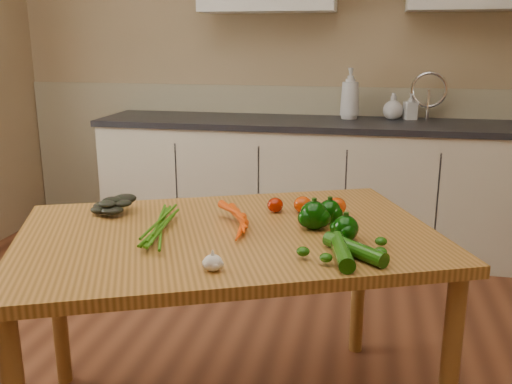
{
  "coord_description": "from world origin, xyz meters",
  "views": [
    {
      "loc": [
        0.61,
        -1.62,
        1.44
      ],
      "look_at": [
        0.19,
        0.47,
        0.86
      ],
      "focal_mm": 40.0,
      "sensor_mm": 36.0,
      "label": 1
    }
  ],
  "objects_px": {
    "zucchini_b": "(342,252)",
    "soap_bottle_c": "(393,106)",
    "carrot_bunch": "(213,220)",
    "leafy_greens": "(121,201)",
    "soap_bottle_a": "(350,93)",
    "pepper_c": "(346,228)",
    "table": "(228,254)",
    "soap_bottle_b": "(410,106)",
    "pepper_b": "(330,211)",
    "tomato_b": "(303,204)",
    "pepper_a": "(314,215)",
    "zucchini_a": "(355,249)",
    "tomato_a": "(275,205)",
    "garlic_bulb": "(213,263)",
    "tomato_c": "(336,206)"
  },
  "relations": [
    {
      "from": "carrot_bunch",
      "to": "leafy_greens",
      "type": "relative_size",
      "value": 1.3
    },
    {
      "from": "pepper_a",
      "to": "pepper_b",
      "type": "bearing_deg",
      "value": 60.63
    },
    {
      "from": "tomato_c",
      "to": "zucchini_b",
      "type": "distance_m",
      "value": 0.46
    },
    {
      "from": "pepper_b",
      "to": "zucchini_b",
      "type": "xyz_separation_m",
      "value": [
        0.06,
        -0.36,
        -0.02
      ]
    },
    {
      "from": "table",
      "to": "pepper_b",
      "type": "distance_m",
      "value": 0.4
    },
    {
      "from": "pepper_a",
      "to": "tomato_c",
      "type": "distance_m",
      "value": 0.2
    },
    {
      "from": "soap_bottle_a",
      "to": "table",
      "type": "bearing_deg",
      "value": 67.41
    },
    {
      "from": "table",
      "to": "carrot_bunch",
      "type": "distance_m",
      "value": 0.14
    },
    {
      "from": "carrot_bunch",
      "to": "pepper_c",
      "type": "height_order",
      "value": "pepper_c"
    },
    {
      "from": "garlic_bulb",
      "to": "zucchini_b",
      "type": "bearing_deg",
      "value": 23.93
    },
    {
      "from": "pepper_a",
      "to": "carrot_bunch",
      "type": "bearing_deg",
      "value": -167.86
    },
    {
      "from": "tomato_b",
      "to": "tomato_c",
      "type": "bearing_deg",
      "value": -2.76
    },
    {
      "from": "zucchini_b",
      "to": "pepper_b",
      "type": "bearing_deg",
      "value": 100.16
    },
    {
      "from": "zucchini_a",
      "to": "pepper_c",
      "type": "bearing_deg",
      "value": 103.97
    },
    {
      "from": "pepper_c",
      "to": "garlic_bulb",
      "type": "bearing_deg",
      "value": -137.66
    },
    {
      "from": "soap_bottle_b",
      "to": "zucchini_b",
      "type": "bearing_deg",
      "value": -115.63
    },
    {
      "from": "pepper_a",
      "to": "soap_bottle_c",
      "type": "bearing_deg",
      "value": 81.0
    },
    {
      "from": "soap_bottle_b",
      "to": "zucchini_a",
      "type": "relative_size",
      "value": 0.72
    },
    {
      "from": "pepper_b",
      "to": "tomato_b",
      "type": "relative_size",
      "value": 1.2
    },
    {
      "from": "soap_bottle_a",
      "to": "pepper_c",
      "type": "bearing_deg",
      "value": 78.52
    },
    {
      "from": "zucchini_b",
      "to": "soap_bottle_c",
      "type": "bearing_deg",
      "value": 84.83
    },
    {
      "from": "tomato_a",
      "to": "tomato_b",
      "type": "relative_size",
      "value": 0.9
    },
    {
      "from": "tomato_a",
      "to": "soap_bottle_b",
      "type": "bearing_deg",
      "value": 72.12
    },
    {
      "from": "carrot_bunch",
      "to": "leafy_greens",
      "type": "bearing_deg",
      "value": 141.49
    },
    {
      "from": "carrot_bunch",
      "to": "garlic_bulb",
      "type": "relative_size",
      "value": 4.69
    },
    {
      "from": "pepper_b",
      "to": "zucchini_b",
      "type": "height_order",
      "value": "pepper_b"
    },
    {
      "from": "tomato_b",
      "to": "pepper_b",
      "type": "bearing_deg",
      "value": -42.24
    },
    {
      "from": "carrot_bunch",
      "to": "garlic_bulb",
      "type": "distance_m",
      "value": 0.37
    },
    {
      "from": "tomato_b",
      "to": "zucchini_b",
      "type": "distance_m",
      "value": 0.5
    },
    {
      "from": "soap_bottle_c",
      "to": "tomato_a",
      "type": "bearing_deg",
      "value": 62.29
    },
    {
      "from": "soap_bottle_c",
      "to": "tomato_a",
      "type": "xyz_separation_m",
      "value": [
        -0.49,
        -1.88,
        -0.18
      ]
    },
    {
      "from": "table",
      "to": "soap_bottle_b",
      "type": "xyz_separation_m",
      "value": [
        0.73,
        2.14,
        0.3
      ]
    },
    {
      "from": "soap_bottle_c",
      "to": "leafy_greens",
      "type": "bearing_deg",
      "value": 48.89
    },
    {
      "from": "soap_bottle_c",
      "to": "zucchini_b",
      "type": "distance_m",
      "value": 2.34
    },
    {
      "from": "soap_bottle_c",
      "to": "garlic_bulb",
      "type": "distance_m",
      "value": 2.56
    },
    {
      "from": "carrot_bunch",
      "to": "pepper_b",
      "type": "distance_m",
      "value": 0.43
    },
    {
      "from": "table",
      "to": "tomato_b",
      "type": "height_order",
      "value": "tomato_b"
    },
    {
      "from": "zucchini_b",
      "to": "tomato_b",
      "type": "bearing_deg",
      "value": 110.88
    },
    {
      "from": "garlic_bulb",
      "to": "pepper_c",
      "type": "bearing_deg",
      "value": 42.34
    },
    {
      "from": "table",
      "to": "pepper_c",
      "type": "height_order",
      "value": "pepper_c"
    },
    {
      "from": "table",
      "to": "soap_bottle_b",
      "type": "relative_size",
      "value": 9.7
    },
    {
      "from": "soap_bottle_c",
      "to": "leafy_greens",
      "type": "distance_m",
      "value": 2.29
    },
    {
      "from": "tomato_a",
      "to": "tomato_c",
      "type": "relative_size",
      "value": 0.84
    },
    {
      "from": "leafy_greens",
      "to": "tomato_a",
      "type": "height_order",
      "value": "leafy_greens"
    },
    {
      "from": "table",
      "to": "pepper_b",
      "type": "bearing_deg",
      "value": 4.57
    },
    {
      "from": "table",
      "to": "soap_bottle_c",
      "type": "distance_m",
      "value": 2.24
    },
    {
      "from": "tomato_b",
      "to": "carrot_bunch",
      "type": "bearing_deg",
      "value": -137.38
    },
    {
      "from": "soap_bottle_b",
      "to": "tomato_a",
      "type": "xyz_separation_m",
      "value": [
        -0.61,
        -1.88,
        -0.18
      ]
    },
    {
      "from": "carrot_bunch",
      "to": "leafy_greens",
      "type": "height_order",
      "value": "leafy_greens"
    },
    {
      "from": "leafy_greens",
      "to": "pepper_c",
      "type": "relative_size",
      "value": 2.4
    }
  ]
}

